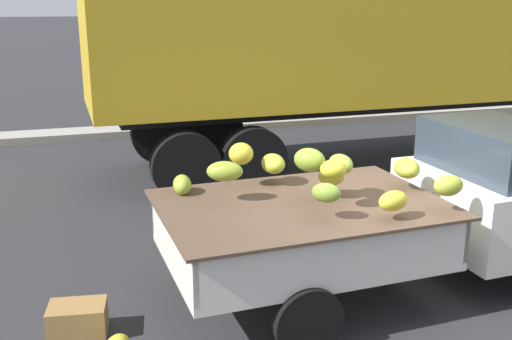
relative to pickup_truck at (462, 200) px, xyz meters
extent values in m
plane|color=#28282B|center=(-0.95, -0.32, -0.89)|extent=(220.00, 220.00, 0.00)
cube|color=gray|center=(-0.95, 8.51, -0.81)|extent=(80.00, 0.80, 0.16)
cube|color=silver|center=(0.59, 0.02, -0.10)|extent=(1.99, 1.85, 0.78)
cube|color=#28333D|center=(0.40, 0.01, 0.55)|extent=(1.12, 1.60, 0.52)
cube|color=silver|center=(-1.92, -0.09, -0.31)|extent=(2.71, 1.88, 0.08)
cube|color=silver|center=(-1.96, 0.76, -0.05)|extent=(2.64, 0.17, 0.44)
cube|color=silver|center=(-1.89, -0.95, -0.05)|extent=(2.64, 0.17, 0.44)
cube|color=silver|center=(-0.63, -0.03, -0.05)|extent=(0.13, 1.76, 0.44)
cube|color=silver|center=(-3.22, -0.15, -0.05)|extent=(0.13, 1.76, 0.44)
cube|color=#B21914|center=(-1.96, 0.79, -0.09)|extent=(2.53, 0.13, 0.07)
cube|color=brown|center=(-1.92, -0.09, 0.18)|extent=(2.84, 2.00, 0.03)
ellipsoid|color=#9DA72D|center=(-0.71, 0.02, 0.42)|extent=(0.36, 0.44, 0.20)
ellipsoid|color=#93A832|center=(-2.98, 0.55, 0.29)|extent=(0.22, 0.31, 0.20)
ellipsoid|color=olive|center=(-1.83, -0.03, 0.61)|extent=(0.39, 0.40, 0.23)
ellipsoid|color=#8DA02E|center=(-2.63, 0.17, 0.51)|extent=(0.41, 0.33, 0.20)
ellipsoid|color=gold|center=(-1.99, 0.58, 0.43)|extent=(0.28, 0.39, 0.21)
ellipsoid|color=gold|center=(-2.35, 0.58, 0.56)|extent=(0.34, 0.34, 0.23)
ellipsoid|color=gold|center=(-1.30, -0.75, 0.37)|extent=(0.36, 0.29, 0.18)
ellipsoid|color=olive|center=(-1.89, -0.59, 0.45)|extent=(0.32, 0.32, 0.18)
ellipsoid|color=gold|center=(-1.57, 0.01, 0.40)|extent=(0.34, 0.32, 0.17)
ellipsoid|color=gold|center=(-1.71, -0.35, 0.59)|extent=(0.36, 0.35, 0.18)
ellipsoid|color=olive|center=(-1.51, -0.08, 0.56)|extent=(0.27, 0.40, 0.18)
ellipsoid|color=#A1AC30|center=(-0.71, -0.72, 0.45)|extent=(0.31, 0.22, 0.20)
cylinder|color=black|center=(0.60, 0.88, -0.57)|extent=(0.65, 0.23, 0.64)
cylinder|color=black|center=(-2.27, 0.75, -0.57)|extent=(0.65, 0.23, 0.64)
cylinder|color=black|center=(-2.20, -0.95, -0.57)|extent=(0.65, 0.23, 0.64)
cube|color=gold|center=(2.25, 4.78, 1.71)|extent=(12.05, 2.74, 2.70)
cube|color=black|center=(2.25, 4.78, 0.21)|extent=(11.05, 0.62, 0.30)
cylinder|color=black|center=(-1.37, 5.91, -0.35)|extent=(1.09, 0.32, 1.08)
cylinder|color=black|center=(-1.32, 3.51, -0.35)|extent=(1.09, 0.32, 1.08)
cylinder|color=black|center=(-2.45, 5.89, -0.35)|extent=(1.09, 0.32, 1.08)
cylinder|color=black|center=(-2.40, 3.49, -0.35)|extent=(1.09, 0.32, 1.08)
cube|color=olive|center=(-4.11, -0.07, -0.73)|extent=(0.57, 0.43, 0.31)
camera|label=1|loc=(-4.00, -5.28, 2.12)|focal=42.19mm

